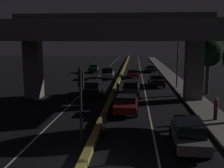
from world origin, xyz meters
TOP-DOWN VIEW (x-y plane):
  - lane_line_left_inner at (-3.69, 35.00)m, footprint 0.12×126.00m
  - lane_line_right_inner at (3.69, 35.00)m, footprint 0.12×126.00m
  - median_divider at (0.00, 35.00)m, footprint 0.46×126.00m
  - sidewalk_right at (8.65, 28.00)m, footprint 2.41×126.00m
  - elevated_overpass at (0.00, 16.40)m, footprint 20.57×9.08m
  - traffic_light_left_of_median at (-0.63, 3.88)m, footprint 0.30×0.49m
  - street_lamp at (7.55, 23.21)m, footprint 2.10×0.32m
  - car_grey_lead at (5.53, 3.97)m, footprint 2.02×4.31m
  - car_dark_red_second at (1.76, 11.24)m, footprint 2.09×4.67m
  - car_grey_third at (2.05, 18.88)m, footprint 2.00×4.69m
  - car_black_fourth at (5.36, 24.89)m, footprint 2.07×4.38m
  - car_dark_red_fifth at (2.06, 33.13)m, footprint 1.95×4.40m
  - car_dark_blue_sixth at (5.51, 42.02)m, footprint 2.05×4.84m
  - car_black_lead_oncoming at (-2.20, 18.14)m, footprint 1.88×4.45m
  - car_silver_second_oncoming at (-1.95, 31.62)m, footprint 2.15×4.50m
  - car_dark_green_third_oncoming at (-5.57, 39.81)m, footprint 2.04×4.01m
  - motorcycle_white_filtering_near at (0.50, 5.72)m, footprint 0.34×1.86m
  - motorcycle_blue_filtering_mid at (0.59, 13.14)m, footprint 0.34×1.84m
  - motorcycle_red_filtering_far at (0.53, 18.59)m, footprint 0.33×2.00m
  - pedestrian_on_sidewalk at (8.50, 8.99)m, footprint 0.33×0.33m
  - roadside_tree_kerbside_mid at (10.71, 19.86)m, footprint 3.15×3.15m

SIDE VIEW (x-z plane):
  - lane_line_left_inner at x=-3.69m, z-range 0.00..0.00m
  - lane_line_right_inner at x=3.69m, z-range 0.00..0.00m
  - sidewalk_right at x=8.65m, z-range 0.00..0.16m
  - median_divider at x=0.00m, z-range 0.00..0.33m
  - motorcycle_red_filtering_far at x=0.53m, z-range -0.12..1.36m
  - motorcycle_blue_filtering_mid at x=0.59m, z-range -0.11..1.36m
  - motorcycle_white_filtering_near at x=0.50m, z-range -0.12..1.41m
  - car_dark_blue_sixth at x=5.51m, z-range 0.03..1.39m
  - car_dark_red_second at x=1.76m, z-range 0.02..1.46m
  - car_dark_red_fifth at x=2.06m, z-range 0.04..1.46m
  - car_black_fourth at x=5.36m, z-range 0.00..1.58m
  - car_dark_green_third_oncoming at x=-5.57m, z-range 0.01..1.58m
  - car_grey_lead at x=5.53m, z-range 0.04..1.58m
  - car_grey_third at x=2.05m, z-range 0.05..1.62m
  - car_black_lead_oncoming at x=-2.20m, z-range 0.04..1.67m
  - car_silver_second_oncoming at x=-1.95m, z-range 0.06..1.94m
  - pedestrian_on_sidewalk at x=8.50m, z-range 0.17..1.89m
  - traffic_light_left_of_median at x=-0.63m, z-range 0.84..5.41m
  - roadside_tree_kerbside_mid at x=10.71m, z-range 1.54..7.90m
  - street_lamp at x=7.55m, z-range 0.72..9.25m
  - elevated_overpass at x=0.00m, z-range 2.29..11.11m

